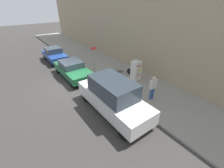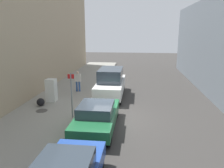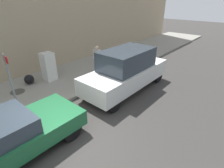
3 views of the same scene
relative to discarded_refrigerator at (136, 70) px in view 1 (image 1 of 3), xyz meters
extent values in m
plane|color=#383533|center=(4.53, -2.28, -0.93)|extent=(80.00, 80.00, 0.00)
cube|color=gray|center=(0.48, -2.28, -0.86)|extent=(4.34, 44.00, 0.14)
cube|color=tan|center=(-2.61, -2.28, 3.95)|extent=(1.83, 39.60, 9.77)
cube|color=silver|center=(0.00, 0.00, 0.00)|extent=(0.64, 0.62, 1.58)
cube|color=black|center=(0.00, 0.31, 0.00)|extent=(0.01, 0.01, 1.50)
cube|color=yellow|center=(-0.08, 0.32, 0.13)|extent=(0.16, 0.01, 0.22)
cube|color=red|center=(0.00, 0.32, 0.51)|extent=(0.58, 0.01, 0.05)
cube|color=red|center=(0.00, 0.32, -0.32)|extent=(0.58, 0.01, 0.05)
cylinder|color=#47443F|center=(0.09, -1.93, -0.78)|extent=(0.70, 0.70, 0.02)
cylinder|color=slate|center=(2.28, -2.74, 0.50)|extent=(0.07, 0.07, 2.57)
cube|color=red|center=(2.28, -2.72, 1.58)|extent=(0.36, 0.02, 0.24)
sphere|color=black|center=(-0.35, -1.06, -0.53)|extent=(0.52, 0.52, 0.52)
cylinder|color=#2D5193|center=(1.03, 2.71, -0.38)|extent=(0.14, 0.14, 0.82)
cylinder|color=#2D5193|center=(1.25, 2.71, -0.38)|extent=(0.14, 0.14, 0.82)
cube|color=beige|center=(1.14, 2.71, 0.34)|extent=(0.48, 0.22, 0.62)
sphere|color=beige|center=(1.14, 2.71, 0.76)|extent=(0.22, 0.22, 0.22)
cube|color=#23479E|center=(3.89, -8.63, -0.29)|extent=(1.75, 3.89, 0.55)
cube|color=#2D3842|center=(3.89, -8.82, 0.26)|extent=(1.54, 1.63, 0.55)
cylinder|color=black|center=(3.14, -7.30, -0.57)|extent=(0.22, 0.73, 0.73)
cylinder|color=black|center=(4.63, -7.30, -0.57)|extent=(0.22, 0.73, 0.73)
cylinder|color=black|center=(3.14, -9.96, -0.57)|extent=(0.22, 0.73, 0.73)
cylinder|color=black|center=(4.63, -9.96, -0.57)|extent=(0.22, 0.73, 0.73)
cube|color=#1E6038|center=(3.89, -3.72, -0.30)|extent=(1.88, 4.54, 0.55)
cube|color=#2D3842|center=(3.89, -3.95, 0.23)|extent=(1.66, 1.91, 0.50)
cylinder|color=black|center=(3.08, -2.06, -0.57)|extent=(0.22, 0.72, 0.72)
cylinder|color=black|center=(4.70, -2.06, -0.57)|extent=(0.22, 0.72, 0.72)
cylinder|color=black|center=(3.08, -5.38, -0.57)|extent=(0.22, 0.72, 0.72)
cylinder|color=black|center=(4.70, -5.38, -0.57)|extent=(0.22, 0.72, 0.72)
cube|color=silver|center=(3.89, 2.10, -0.14)|extent=(1.92, 5.18, 0.85)
cube|color=#2D3842|center=(3.89, 2.10, 0.76)|extent=(1.69, 2.85, 0.95)
cylinder|color=black|center=(3.06, 4.08, -0.57)|extent=(0.22, 0.72, 0.72)
cylinder|color=black|center=(4.72, 4.08, -0.57)|extent=(0.22, 0.72, 0.72)
cylinder|color=black|center=(3.06, 0.13, -0.57)|extent=(0.22, 0.72, 0.72)
cylinder|color=black|center=(4.72, 0.13, -0.57)|extent=(0.22, 0.72, 0.72)
camera|label=1|loc=(8.19, 7.86, 5.02)|focal=24.00mm
camera|label=2|loc=(5.85, -13.97, 3.97)|focal=35.00mm
camera|label=3|loc=(8.75, -4.65, 3.45)|focal=28.00mm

